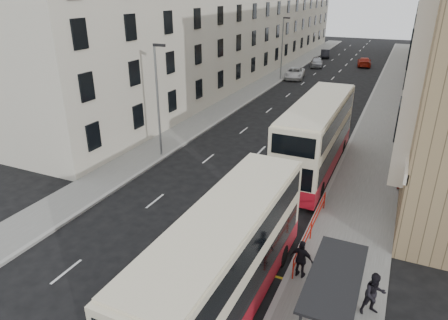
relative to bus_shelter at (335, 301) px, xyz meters
The scene contains 19 objects.
ground 8.62m from the bus_shelter, behind, with size 200.00×200.00×0.00m, color black.
pavement_right 30.46m from the bus_shelter, 90.65° to the left, with size 4.00×120.00×0.15m, color slate.
pavement_left 34.34m from the bus_shelter, 117.53° to the left, with size 3.00×120.00×0.15m, color slate.
kerb_right 30.55m from the bus_shelter, 94.41° to the left, with size 0.25×120.00×0.15m, color #999994.
kerb_left 33.67m from the bus_shelter, 115.26° to the left, with size 0.25×120.00×0.15m, color #999994.
road_markings 46.20m from the bus_shelter, 100.42° to the left, with size 10.00×110.00×0.01m, color silver, non-canonical shape.
terrace_left 50.98m from the bus_shelter, 115.38° to the left, with size 9.18×79.00×13.25m.
bus_shelter is the anchor object (origin of this frame).
guard_railing 6.61m from the bus_shelter, 108.82° to the left, with size 0.06×6.56×1.01m.
street_lamp_near 19.38m from the bus_shelter, 139.86° to the left, with size 0.93×0.18×8.00m.
street_lamp_far 44.94m from the bus_shelter, 109.12° to the left, with size 0.93×0.18×8.00m.
double_decker_front 4.04m from the bus_shelter, behind, with size 2.67×11.10×4.42m.
double_decker_rear 15.09m from the bus_shelter, 104.84° to the left, with size 2.82×12.21×4.87m.
pedestrian_mid 2.74m from the bus_shelter, 62.78° to the left, with size 0.86×0.67×1.78m, color black.
pedestrian_far 3.84m from the bus_shelter, 120.06° to the left, with size 1.03×0.43×1.75m, color black.
white_van 46.00m from the bus_shelter, 106.71° to the left, with size 2.46×5.33×1.48m, color silver.
car_silver 55.73m from the bus_shelter, 102.86° to the left, with size 1.82×4.51×1.54m, color #A2A3A9.
car_dark 65.64m from the bus_shelter, 101.51° to the left, with size 1.49×4.27×1.41m, color black.
car_red 58.28m from the bus_shelter, 95.46° to the left, with size 1.99×4.89×1.42m, color #A71D0D.
Camera 1 is at (9.23, -11.07, 11.46)m, focal length 32.00 mm.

